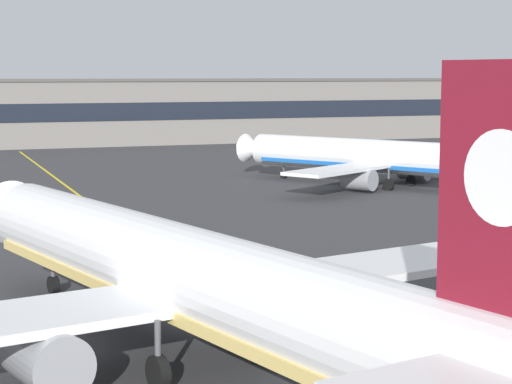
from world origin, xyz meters
The scene contains 5 objects.
taxiway_centreline centered at (0.00, 30.00, 0.00)m, with size 0.30×180.00×0.01m, color yellow.
airliner_foreground centered at (-4.55, 12.74, 3.37)m, with size 32.27×41.09×11.65m.
airliner_background centered at (30.81, 61.88, 2.95)m, with size 26.28×32.67×10.21m.
safety_cone_by_nose_gear centered at (-3.49, 27.89, 0.26)m, with size 0.44×0.44×0.55m.
terminal_building centered at (3.93, 129.65, 5.26)m, with size 164.53×12.40×10.51m.
Camera 1 is at (-15.14, -21.56, 11.29)m, focal length 66.38 mm.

